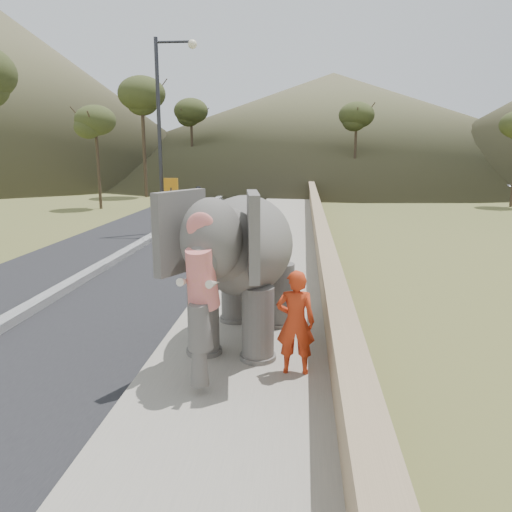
{
  "coord_description": "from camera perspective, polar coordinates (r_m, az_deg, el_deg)",
  "views": [
    {
      "loc": [
        1.02,
        -4.13,
        3.6
      ],
      "look_at": [
        0.2,
        4.66,
        1.7
      ],
      "focal_mm": 35.0,
      "sensor_mm": 36.0,
      "label": 1
    }
  ],
  "objects": [
    {
      "name": "lamppost",
      "position": [
        21.77,
        -10.24,
        15.32
      ],
      "size": [
        1.76,
        0.36,
        8.0
      ],
      "color": "#2A292E",
      "rests_on": "ground"
    },
    {
      "name": "signboard",
      "position": [
        21.48,
        -9.65,
        6.76
      ],
      "size": [
        0.6,
        0.08,
        2.4
      ],
      "color": "#2D2D33",
      "rests_on": "ground"
    },
    {
      "name": "median",
      "position": [
        15.75,
        -17.29,
        -1.21
      ],
      "size": [
        0.35,
        120.0,
        0.22
      ],
      "primitive_type": "cube",
      "color": "black",
      "rests_on": "ground"
    },
    {
      "name": "hill_far",
      "position": [
        74.31,
        8.69,
        14.65
      ],
      "size": [
        80.0,
        80.0,
        14.0
      ],
      "primitive_type": "cone",
      "color": "brown",
      "rests_on": "ground"
    },
    {
      "name": "road",
      "position": [
        15.77,
        -17.27,
        -1.54
      ],
      "size": [
        7.0,
        120.0,
        0.03
      ],
      "primitive_type": "cube",
      "color": "black",
      "rests_on": "ground"
    },
    {
      "name": "motorcyclist",
      "position": [
        25.15,
        -5.15,
        5.43
      ],
      "size": [
        2.01,
        1.95,
        1.77
      ],
      "color": "maroon",
      "rests_on": "ground"
    },
    {
      "name": "walkway",
      "position": [
        14.6,
        1.17,
        -1.82
      ],
      "size": [
        3.0,
        120.0,
        0.15
      ],
      "primitive_type": "cube",
      "color": "#9E9687",
      "rests_on": "ground"
    },
    {
      "name": "elephant_and_man",
      "position": [
        9.01,
        -1.2,
        -1.12
      ],
      "size": [
        2.56,
        4.12,
        2.79
      ],
      "color": "slate",
      "rests_on": "ground"
    },
    {
      "name": "trees",
      "position": [
        33.14,
        5.23,
        12.69
      ],
      "size": [
        47.49,
        41.38,
        9.05
      ],
      "color": "#473828",
      "rests_on": "ground"
    },
    {
      "name": "parapet",
      "position": [
        14.47,
        7.71,
        -0.13
      ],
      "size": [
        0.3,
        120.0,
        1.1
      ],
      "primitive_type": "cube",
      "color": "tan",
      "rests_on": "ground"
    }
  ]
}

